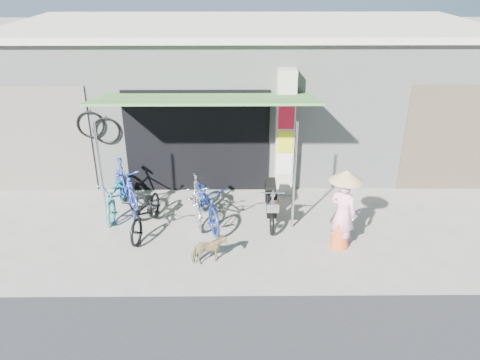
{
  "coord_description": "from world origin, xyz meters",
  "views": [
    {
      "loc": [
        -0.27,
        -7.8,
        5.18
      ],
      "look_at": [
        -0.2,
        1.0,
        1.0
      ],
      "focal_mm": 35.0,
      "sensor_mm": 36.0,
      "label": 1
    }
  ],
  "objects_px": {
    "bike_black": "(146,212)",
    "bike_navy": "(207,201)",
    "moped": "(271,201)",
    "nun": "(343,209)",
    "bike_silver": "(197,199)",
    "street_dog": "(209,250)",
    "bike_teal": "(117,194)",
    "bike_blue": "(126,186)"
  },
  "relations": [
    {
      "from": "bike_silver",
      "to": "bike_navy",
      "type": "height_order",
      "value": "bike_navy"
    },
    {
      "from": "bike_black",
      "to": "bike_blue",
      "type": "bearing_deg",
      "value": 131.24
    },
    {
      "from": "street_dog",
      "to": "nun",
      "type": "bearing_deg",
      "value": -98.41
    },
    {
      "from": "bike_navy",
      "to": "moped",
      "type": "height_order",
      "value": "bike_navy"
    },
    {
      "from": "moped",
      "to": "bike_silver",
      "type": "bearing_deg",
      "value": -177.79
    },
    {
      "from": "bike_teal",
      "to": "street_dog",
      "type": "xyz_separation_m",
      "value": [
        2.14,
        -1.99,
        -0.16
      ]
    },
    {
      "from": "bike_teal",
      "to": "bike_blue",
      "type": "relative_size",
      "value": 0.89
    },
    {
      "from": "nun",
      "to": "bike_teal",
      "type": "bearing_deg",
      "value": 19.83
    },
    {
      "from": "bike_navy",
      "to": "street_dog",
      "type": "relative_size",
      "value": 2.85
    },
    {
      "from": "bike_black",
      "to": "bike_navy",
      "type": "distance_m",
      "value": 1.3
    },
    {
      "from": "bike_teal",
      "to": "bike_blue",
      "type": "height_order",
      "value": "bike_blue"
    },
    {
      "from": "bike_silver",
      "to": "street_dog",
      "type": "bearing_deg",
      "value": -87.3
    },
    {
      "from": "bike_silver",
      "to": "bike_navy",
      "type": "xyz_separation_m",
      "value": [
        0.22,
        -0.09,
        0.0
      ]
    },
    {
      "from": "bike_black",
      "to": "bike_silver",
      "type": "relative_size",
      "value": 1.04
    },
    {
      "from": "bike_teal",
      "to": "nun",
      "type": "bearing_deg",
      "value": -17.07
    },
    {
      "from": "bike_silver",
      "to": "nun",
      "type": "distance_m",
      "value": 3.1
    },
    {
      "from": "bike_navy",
      "to": "bike_black",
      "type": "bearing_deg",
      "value": 178.56
    },
    {
      "from": "nun",
      "to": "bike_blue",
      "type": "bearing_deg",
      "value": 17.5
    },
    {
      "from": "bike_black",
      "to": "bike_navy",
      "type": "height_order",
      "value": "bike_navy"
    },
    {
      "from": "bike_silver",
      "to": "moped",
      "type": "xyz_separation_m",
      "value": [
        1.59,
        0.02,
        -0.05
      ]
    },
    {
      "from": "bike_navy",
      "to": "moped",
      "type": "bearing_deg",
      "value": -13.5
    },
    {
      "from": "bike_teal",
      "to": "bike_black",
      "type": "height_order",
      "value": "bike_black"
    },
    {
      "from": "bike_navy",
      "to": "bike_blue",
      "type": "bearing_deg",
      "value": 144.12
    },
    {
      "from": "bike_blue",
      "to": "nun",
      "type": "xyz_separation_m",
      "value": [
        4.53,
        -1.57,
        0.27
      ]
    },
    {
      "from": "bike_silver",
      "to": "street_dog",
      "type": "relative_size",
      "value": 2.47
    },
    {
      "from": "bike_teal",
      "to": "nun",
      "type": "relative_size",
      "value": 1.01
    },
    {
      "from": "bike_black",
      "to": "street_dog",
      "type": "bearing_deg",
      "value": -31.78
    },
    {
      "from": "bike_blue",
      "to": "nun",
      "type": "distance_m",
      "value": 4.81
    },
    {
      "from": "moped",
      "to": "bike_teal",
      "type": "bearing_deg",
      "value": 175.85
    },
    {
      "from": "bike_blue",
      "to": "nun",
      "type": "relative_size",
      "value": 1.12
    },
    {
      "from": "bike_blue",
      "to": "moped",
      "type": "distance_m",
      "value": 3.27
    },
    {
      "from": "bike_teal",
      "to": "bike_silver",
      "type": "relative_size",
      "value": 1.02
    },
    {
      "from": "bike_black",
      "to": "street_dog",
      "type": "relative_size",
      "value": 2.58
    },
    {
      "from": "bike_teal",
      "to": "bike_black",
      "type": "distance_m",
      "value": 1.13
    },
    {
      "from": "bike_blue",
      "to": "bike_black",
      "type": "distance_m",
      "value": 1.15
    },
    {
      "from": "moped",
      "to": "nun",
      "type": "height_order",
      "value": "nun"
    },
    {
      "from": "bike_teal",
      "to": "bike_navy",
      "type": "bearing_deg",
      "value": -12.62
    },
    {
      "from": "street_dog",
      "to": "bike_teal",
      "type": "bearing_deg",
      "value": 26.21
    },
    {
      "from": "bike_black",
      "to": "street_dog",
      "type": "distance_m",
      "value": 1.8
    },
    {
      "from": "street_dog",
      "to": "moped",
      "type": "relative_size",
      "value": 0.39
    },
    {
      "from": "bike_navy",
      "to": "moped",
      "type": "xyz_separation_m",
      "value": [
        1.37,
        0.11,
        -0.06
      ]
    },
    {
      "from": "bike_teal",
      "to": "bike_blue",
      "type": "distance_m",
      "value": 0.26
    }
  ]
}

